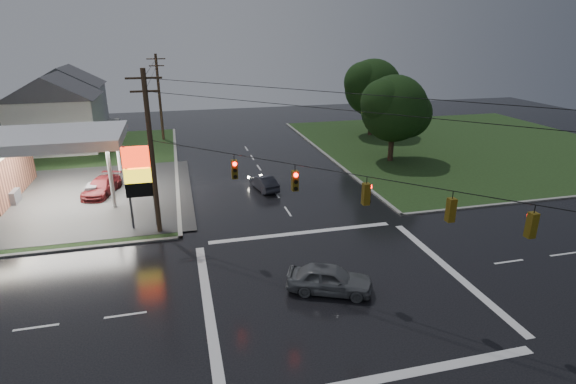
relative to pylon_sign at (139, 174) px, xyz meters
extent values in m
plane|color=black|center=(10.50, -10.50, -4.01)|extent=(120.00, 120.00, 0.00)
cube|color=#203316|center=(36.50, 15.50, -3.97)|extent=(36.00, 36.00, 0.08)
cube|color=#2D2D2D|center=(-9.50, 7.50, -3.92)|extent=(26.00, 18.00, 0.02)
cylinder|color=silver|center=(-2.50, 4.50, -1.51)|extent=(0.30, 0.30, 5.00)
cylinder|color=silver|center=(-2.50, 10.50, -1.51)|extent=(0.30, 0.30, 5.00)
cube|color=silver|center=(-7.50, 7.50, 1.19)|extent=(12.00, 8.00, 0.80)
cube|color=white|center=(-7.50, 7.50, 0.77)|extent=(11.40, 7.40, 0.04)
cube|color=#59595E|center=(-10.50, 7.50, -3.46)|extent=(0.80, 1.60, 1.10)
cube|color=#59595E|center=(-4.50, 7.50, -3.46)|extent=(0.80, 1.60, 1.10)
cylinder|color=#59595E|center=(-0.80, 0.00, -1.01)|extent=(0.16, 0.16, 6.00)
cylinder|color=#59595E|center=(0.80, 0.00, -1.01)|extent=(0.16, 0.16, 6.00)
cube|color=red|center=(0.00, 0.00, 1.19)|extent=(2.00, 0.35, 1.40)
cube|color=yellow|center=(0.00, 0.00, -0.11)|extent=(2.00, 0.35, 1.00)
cube|color=black|center=(0.00, 0.00, -1.11)|extent=(2.00, 0.35, 1.00)
cylinder|color=#382619|center=(1.00, -1.00, 1.49)|extent=(0.32, 0.32, 11.00)
cube|color=#382619|center=(1.00, -1.00, 6.39)|extent=(2.20, 0.12, 0.12)
cube|color=#382619|center=(1.00, -1.00, 5.59)|extent=(1.80, 0.12, 0.12)
cylinder|color=#382619|center=(1.00, 27.50, 1.24)|extent=(0.32, 0.32, 10.50)
cube|color=#382619|center=(1.00, 27.50, 5.89)|extent=(2.20, 0.12, 0.12)
cube|color=#382619|center=(1.00, 27.50, 5.09)|extent=(1.80, 0.12, 0.12)
cube|color=#59470C|center=(5.75, -5.75, 1.59)|extent=(0.34, 0.34, 1.10)
cylinder|color=#FF0C07|center=(5.75, -5.95, 1.97)|extent=(0.22, 0.08, 0.22)
cube|color=#59470C|center=(8.60, -8.60, 1.59)|extent=(0.34, 0.34, 1.10)
cylinder|color=#FF0C07|center=(8.60, -8.80, 1.97)|extent=(0.22, 0.08, 0.22)
cube|color=#59470C|center=(11.45, -11.45, 1.59)|extent=(0.34, 0.34, 1.10)
cylinder|color=#FF0C07|center=(11.65, -11.45, 1.97)|extent=(0.08, 0.22, 0.22)
cube|color=#59470C|center=(14.30, -14.30, 1.59)|extent=(0.34, 0.34, 1.10)
cylinder|color=#FF0C07|center=(14.30, -14.10, 1.97)|extent=(0.22, 0.08, 0.22)
cube|color=#59470C|center=(16.58, -16.58, 1.59)|extent=(0.34, 0.34, 1.10)
cylinder|color=#FF0C07|center=(16.58, -16.38, 1.97)|extent=(0.22, 0.08, 0.22)
cube|color=silver|center=(-10.50, 25.50, -1.01)|extent=(9.00, 8.00, 6.00)
cube|color=gray|center=(-5.20, 25.50, -3.61)|extent=(1.60, 4.80, 0.80)
cube|color=silver|center=(-11.50, 37.50, -1.01)|extent=(9.00, 8.00, 6.00)
cube|color=gray|center=(-6.20, 37.50, -3.61)|extent=(1.60, 4.80, 0.80)
cylinder|color=black|center=(24.50, 11.50, -1.49)|extent=(0.56, 0.56, 5.04)
sphere|color=black|center=(24.50, 11.50, 1.57)|extent=(6.80, 6.80, 6.80)
sphere|color=black|center=(26.20, 11.80, 0.94)|extent=(5.10, 5.10, 5.10)
sphere|color=black|center=(23.14, 11.10, 2.29)|extent=(4.76, 4.76, 4.76)
cylinder|color=black|center=(27.50, 23.50, -1.21)|extent=(0.56, 0.56, 5.60)
sphere|color=black|center=(27.50, 23.50, 2.19)|extent=(7.20, 7.20, 7.20)
sphere|color=black|center=(29.30, 23.80, 1.49)|extent=(5.40, 5.40, 5.40)
sphere|color=black|center=(26.06, 23.10, 2.99)|extent=(5.04, 5.04, 5.04)
imported|color=#212229|center=(9.70, 5.86, -3.38)|extent=(2.12, 4.05, 1.27)
imported|color=slate|center=(9.90, -10.95, -3.24)|extent=(4.87, 3.50, 1.54)
imported|color=#4F1214|center=(-3.85, 8.01, -3.30)|extent=(3.28, 5.28, 1.43)
camera|label=1|loc=(2.69, -30.53, 9.18)|focal=28.00mm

